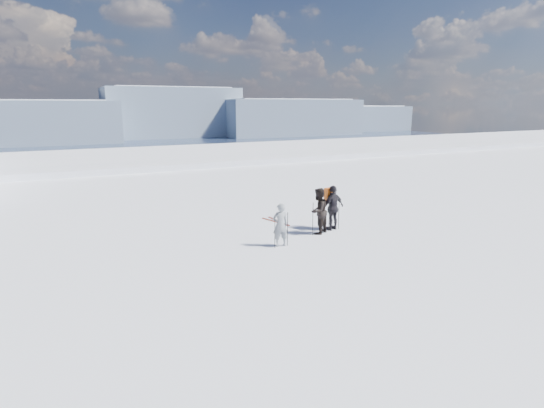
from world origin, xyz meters
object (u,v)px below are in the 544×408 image
Objects in this scene: skier_grey at (280,225)px; skis_loose at (277,221)px; skier_dark at (318,211)px; skier_pack at (333,208)px.

skier_grey reaches higher than skis_loose.
skier_grey is at bearing -114.53° from skis_loose.
skier_grey is 0.87× the size of skier_dark.
skier_grey is 0.95× the size of skis_loose.
skier_dark is (2.08, 0.72, 0.13)m from skier_grey.
skis_loose is (1.37, 3.00, -0.79)m from skier_grey.
skier_dark is 1.00× the size of skier_pack.
skier_pack is 1.10× the size of skis_loose.
skier_grey is 0.86× the size of skier_pack.
skier_grey is 3.39m from skis_loose.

